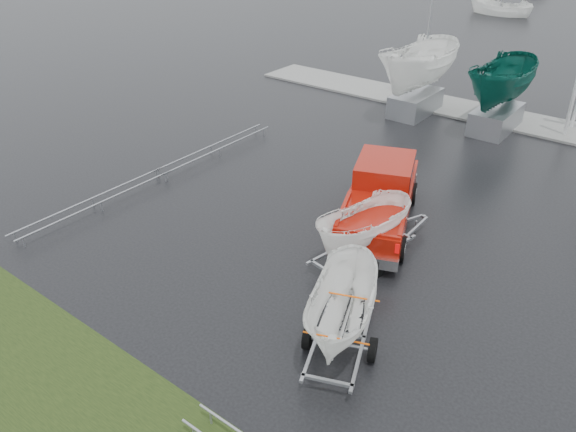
{
  "coord_description": "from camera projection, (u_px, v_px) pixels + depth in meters",
  "views": [
    {
      "loc": [
        7.06,
        -14.69,
        9.8
      ],
      "look_at": [
        -2.04,
        -2.91,
        1.2
      ],
      "focal_mm": 35.0,
      "sensor_mm": 36.0,
      "label": 1
    }
  ],
  "objects": [
    {
      "name": "mast_rack_0",
      "position": [
        215.0,
        147.0,
        23.98
      ],
      "size": [
        0.56,
        6.5,
        0.06
      ],
      "rotation": [
        0.0,
        0.0,
        1.57
      ],
      "color": "#95989D",
      "rests_on": "ground"
    },
    {
      "name": "dock",
      "position": [
        518.0,
        121.0,
        27.59
      ],
      "size": [
        30.0,
        3.0,
        0.12
      ],
      "primitive_type": "cube",
      "color": "gray",
      "rests_on": "ground"
    },
    {
      "name": "trailer_parked",
      "position": [
        367.0,
        195.0,
        16.0
      ],
      "size": [
        1.9,
        3.76,
        4.26
      ],
      "rotation": [
        0.0,
        0.0,
        -0.2
      ],
      "color": "#95989D",
      "rests_on": "ground"
    },
    {
      "name": "ground_plane",
      "position": [
        389.0,
        231.0,
        18.7
      ],
      "size": [
        120.0,
        120.0,
        0.0
      ],
      "primitive_type": "plane",
      "color": "black",
      "rests_on": "ground"
    },
    {
      "name": "mast_rack_1",
      "position": [
        97.0,
        200.0,
        19.86
      ],
      "size": [
        0.56,
        6.5,
        0.06
      ],
      "rotation": [
        0.0,
        0.0,
        1.57
      ],
      "color": "#95989D",
      "rests_on": "ground"
    },
    {
      "name": "keelboat_1",
      "position": [
        508.0,
        55.0,
        24.91
      ],
      "size": [
        2.24,
        3.2,
        7.05
      ],
      "color": "#95989D",
      "rests_on": "ground"
    },
    {
      "name": "moored_boat_0",
      "position": [
        499.0,
        15.0,
        51.79
      ],
      "size": [
        2.28,
        2.22,
        10.93
      ],
      "rotation": [
        0.0,
        0.0,
        4.7
      ],
      "color": "white",
      "rests_on": "ground"
    },
    {
      "name": "keelboat_0",
      "position": [
        424.0,
        34.0,
        26.7
      ],
      "size": [
        2.49,
        3.2,
        10.66
      ],
      "color": "#95989D",
      "rests_on": "ground"
    },
    {
      "name": "trailer_hitched",
      "position": [
        346.0,
        267.0,
        12.71
      ],
      "size": [
        2.42,
        3.78,
        4.47
      ],
      "rotation": [
        0.0,
        0.0,
        0.38
      ],
      "color": "#95989D",
      "rests_on": "ground"
    },
    {
      "name": "pickup_truck",
      "position": [
        381.0,
        194.0,
        18.8
      ],
      "size": [
        4.05,
        6.27,
        1.98
      ],
      "rotation": [
        0.0,
        0.0,
        0.38
      ],
      "color": "maroon",
      "rests_on": "ground"
    }
  ]
}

